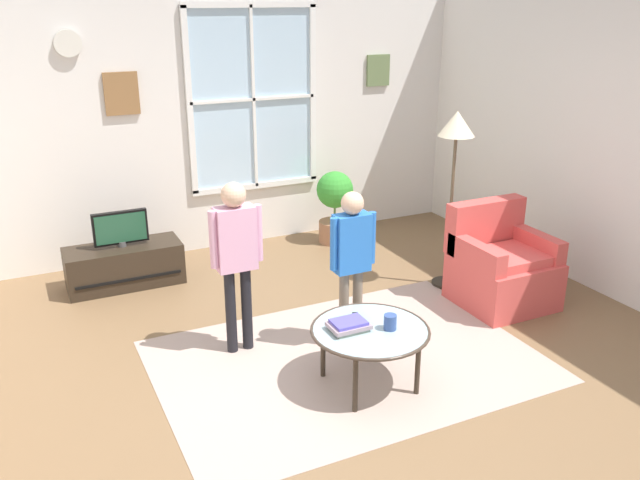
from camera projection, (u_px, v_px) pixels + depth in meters
name	position (u px, v px, depth m)	size (l,w,h in m)	color
ground_plane	(359.00, 380.00, 4.72)	(5.99, 6.61, 0.02)	brown
back_wall	(220.00, 118.00, 6.84)	(5.39, 0.17, 2.74)	silver
area_rug	(347.00, 361.00, 4.94)	(2.76, 1.96, 0.01)	tan
tv_stand	(124.00, 266.00, 6.19)	(1.05, 0.44, 0.39)	#2D2319
television	(120.00, 228.00, 6.06)	(0.49, 0.08, 0.34)	#4C4C4C
armchair	(501.00, 268.00, 5.80)	(0.76, 0.74, 0.87)	#D14C47
coffee_table	(370.00, 332.00, 4.51)	(0.82, 0.82, 0.44)	#99B2B7
book_stack	(349.00, 325.00, 4.47)	(0.27, 0.19, 0.07)	gray
cup	(390.00, 322.00, 4.48)	(0.09, 0.09, 0.11)	#334C8C
remote_near_books	(356.00, 318.00, 4.63)	(0.04, 0.14, 0.02)	black
person_blue_shirt	(352.00, 252.00, 4.92)	(0.37, 0.17, 1.24)	#726656
person_pink_shirt	(236.00, 248.00, 4.82)	(0.40, 0.18, 1.33)	black
potted_plant_by_window	(335.00, 203.00, 7.20)	(0.40, 0.40, 0.79)	#9E6B4C
floor_lamp	(456.00, 142.00, 5.79)	(0.32, 0.32, 1.63)	black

